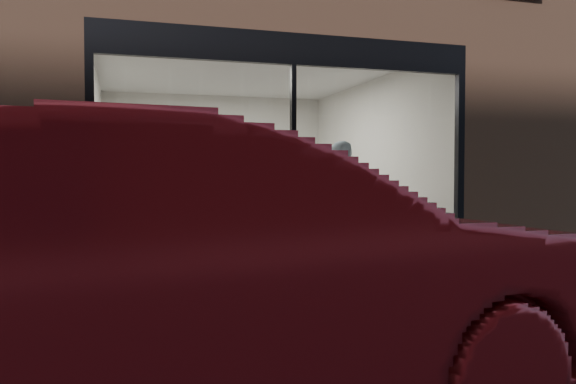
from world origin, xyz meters
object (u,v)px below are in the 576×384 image
object	(u,v)px
person	(338,206)
cafe_chair_left	(176,252)
cafe_table_left	(146,220)
cafe_table_right	(323,219)
parked_car	(193,280)
cafe_chair_right	(319,242)
banquette	(284,262)

from	to	relation	value
person	cafe_chair_left	distance (m)	2.53
person	cafe_table_left	xyz separation A→B (m)	(-2.68, 0.94, -0.20)
cafe_table_right	cafe_chair_left	xyz separation A→B (m)	(-2.08, 0.72, -0.50)
parked_car	cafe_chair_right	bearing A→B (deg)	-32.51
cafe_chair_left	parked_car	world-z (taller)	parked_car
person	banquette	bearing A→B (deg)	8.74
cafe_table_right	cafe_chair_left	bearing A→B (deg)	161.02
cafe_table_left	parked_car	world-z (taller)	parked_car
banquette	cafe_chair_right	bearing A→B (deg)	57.50
parked_car	cafe_table_left	bearing A→B (deg)	-6.48
cafe_chair_left	cafe_table_right	bearing A→B (deg)	176.04
cafe_table_right	parked_car	world-z (taller)	parked_car
banquette	cafe_chair_left	xyz separation A→B (m)	(-1.32, 1.27, 0.01)
cafe_chair_left	parked_car	xyz separation A→B (m)	(-0.43, -5.44, 0.60)
person	cafe_chair_left	world-z (taller)	person
cafe_table_left	cafe_chair_right	world-z (taller)	cafe_table_left
person	cafe_table_right	world-z (taller)	person
person	parked_car	xyz separation A→B (m)	(-2.67, -4.49, -0.10)
parked_car	banquette	bearing A→B (deg)	-29.38
cafe_table_left	cafe_table_right	xyz separation A→B (m)	(2.52, -0.70, 0.00)
banquette	cafe_chair_right	xyz separation A→B (m)	(1.16, 1.82, 0.01)
cafe_chair_right	person	bearing A→B (deg)	88.57
banquette	cafe_table_right	world-z (taller)	cafe_table_right
banquette	cafe_table_right	xyz separation A→B (m)	(0.76, 0.55, 0.52)
cafe_table_right	cafe_chair_left	distance (m)	2.26
cafe_table_left	cafe_table_right	distance (m)	2.62
banquette	cafe_chair_left	size ratio (longest dim) A/B	10.79
cafe_table_right	parked_car	xyz separation A→B (m)	(-2.51, -4.72, 0.10)
cafe_table_right	cafe_chair_right	distance (m)	1.42
cafe_table_right	cafe_chair_left	world-z (taller)	cafe_table_right
cafe_table_right	parked_car	size ratio (longest dim) A/B	0.12
cafe_chair_right	cafe_table_right	bearing A→B (deg)	80.25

